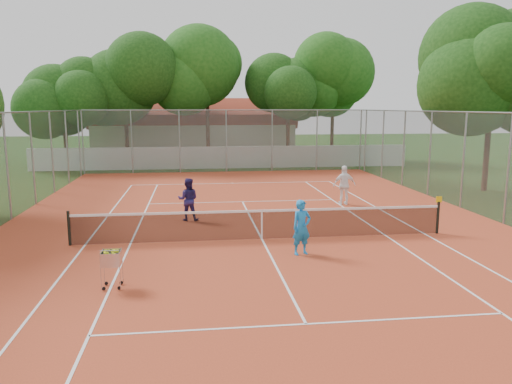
{
  "coord_description": "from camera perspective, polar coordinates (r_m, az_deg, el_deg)",
  "views": [
    {
      "loc": [
        -2.11,
        -15.37,
        4.22
      ],
      "look_at": [
        0.0,
        1.5,
        1.3
      ],
      "focal_mm": 35.0,
      "sensor_mm": 36.0,
      "label": 1
    }
  ],
  "objects": [
    {
      "name": "ground",
      "position": [
        16.08,
        0.67,
        -5.47
      ],
      "size": [
        120.0,
        120.0,
        0.0
      ],
      "primitive_type": "plane",
      "color": "#18370F",
      "rests_on": "ground"
    },
    {
      "name": "tennis_net",
      "position": [
        15.95,
        0.67,
        -3.7
      ],
      "size": [
        11.88,
        0.1,
        0.98
      ],
      "primitive_type": "cube",
      "color": "black",
      "rests_on": "court_pad"
    },
    {
      "name": "clubhouse",
      "position": [
        44.42,
        -7.03,
        7.06
      ],
      "size": [
        16.4,
        9.0,
        4.4
      ],
      "primitive_type": "cube",
      "color": "beige",
      "rests_on": "ground"
    },
    {
      "name": "tropical_trees",
      "position": [
        37.44,
        -3.97,
        10.91
      ],
      "size": [
        29.0,
        19.0,
        10.0
      ],
      "primitive_type": "cube",
      "color": "#12380E",
      "rests_on": "ground"
    },
    {
      "name": "perimeter_fence",
      "position": [
        15.67,
        0.68,
        1.6
      ],
      "size": [
        18.0,
        34.0,
        4.0
      ],
      "primitive_type": "cube",
      "color": "slate",
      "rests_on": "ground"
    },
    {
      "name": "player_far_right",
      "position": [
        21.88,
        10.07,
        0.78
      ],
      "size": [
        1.0,
        0.42,
        1.7
      ],
      "primitive_type": "imported",
      "rotation": [
        0.0,
        0.0,
        3.15
      ],
      "color": "white",
      "rests_on": "court_pad"
    },
    {
      "name": "court_pad",
      "position": [
        16.07,
        0.67,
        -5.44
      ],
      "size": [
        18.0,
        34.0,
        0.02
      ],
      "primitive_type": "cube",
      "color": "#B74323",
      "rests_on": "ground"
    },
    {
      "name": "court_lines",
      "position": [
        16.07,
        0.67,
        -5.39
      ],
      "size": [
        10.98,
        23.78,
        0.01
      ],
      "primitive_type": "cube",
      "color": "white",
      "rests_on": "court_pad"
    },
    {
      "name": "boundary_wall",
      "position": [
        34.61,
        -3.6,
        3.97
      ],
      "size": [
        26.0,
        0.3,
        1.5
      ],
      "primitive_type": "cube",
      "color": "white",
      "rests_on": "ground"
    },
    {
      "name": "player_far_left",
      "position": [
        18.69,
        -7.76,
        -0.85
      ],
      "size": [
        0.84,
        0.69,
        1.59
      ],
      "primitive_type": "imported",
      "rotation": [
        0.0,
        0.0,
        3.02
      ],
      "color": "#231B53",
      "rests_on": "court_pad"
    },
    {
      "name": "player_near",
      "position": [
        14.33,
        5.23,
        -4.04
      ],
      "size": [
        0.67,
        0.54,
        1.59
      ],
      "primitive_type": "imported",
      "rotation": [
        0.0,
        0.0,
        0.31
      ],
      "color": "#1981D4",
      "rests_on": "court_pad"
    },
    {
      "name": "ball_hopper",
      "position": [
        12.23,
        -16.16,
        -8.33
      ],
      "size": [
        0.6,
        0.6,
        0.97
      ],
      "primitive_type": "cube",
      "rotation": [
        0.0,
        0.0,
        -0.36
      ],
      "color": "silver",
      "rests_on": "court_pad"
    }
  ]
}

